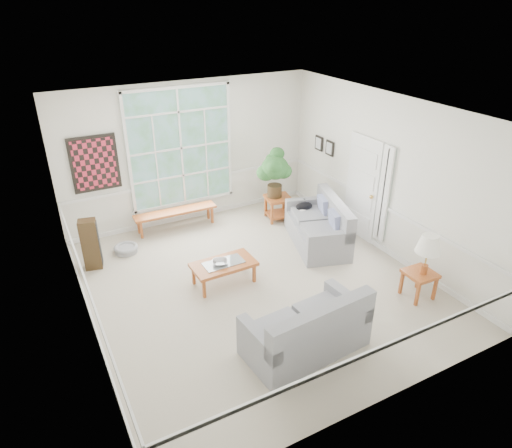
% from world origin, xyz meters
% --- Properties ---
extents(floor, '(5.50, 6.00, 0.01)m').
position_xyz_m(floor, '(0.00, 0.00, -0.01)').
color(floor, '#AFA492').
rests_on(floor, ground).
extents(ceiling, '(5.50, 6.00, 0.02)m').
position_xyz_m(ceiling, '(0.00, 0.00, 3.00)').
color(ceiling, white).
rests_on(ceiling, ground).
extents(wall_back, '(5.50, 0.02, 3.00)m').
position_xyz_m(wall_back, '(0.00, 3.00, 1.50)').
color(wall_back, white).
rests_on(wall_back, ground).
extents(wall_front, '(5.50, 0.02, 3.00)m').
position_xyz_m(wall_front, '(0.00, -3.00, 1.50)').
color(wall_front, white).
rests_on(wall_front, ground).
extents(wall_left, '(0.02, 6.00, 3.00)m').
position_xyz_m(wall_left, '(-2.75, 0.00, 1.50)').
color(wall_left, white).
rests_on(wall_left, ground).
extents(wall_right, '(0.02, 6.00, 3.00)m').
position_xyz_m(wall_right, '(2.75, 0.00, 1.50)').
color(wall_right, white).
rests_on(wall_right, ground).
extents(window_back, '(2.30, 0.08, 2.40)m').
position_xyz_m(window_back, '(-0.20, 2.96, 1.65)').
color(window_back, white).
rests_on(window_back, wall_back).
extents(entry_door, '(0.08, 0.90, 2.10)m').
position_xyz_m(entry_door, '(2.71, 0.60, 1.05)').
color(entry_door, white).
rests_on(entry_door, floor).
extents(door_sidelight, '(0.08, 0.26, 1.90)m').
position_xyz_m(door_sidelight, '(2.71, -0.03, 1.15)').
color(door_sidelight, white).
rests_on(door_sidelight, wall_right).
extents(wall_art, '(0.90, 0.06, 1.10)m').
position_xyz_m(wall_art, '(-1.95, 2.95, 1.60)').
color(wall_art, maroon).
rests_on(wall_art, wall_back).
extents(wall_frame_near, '(0.04, 0.26, 0.32)m').
position_xyz_m(wall_frame_near, '(2.71, 1.75, 1.55)').
color(wall_frame_near, black).
rests_on(wall_frame_near, wall_right).
extents(wall_frame_far, '(0.04, 0.26, 0.32)m').
position_xyz_m(wall_frame_far, '(2.71, 2.15, 1.55)').
color(wall_frame_far, black).
rests_on(wall_frame_far, wall_right).
extents(loveseat_right, '(1.37, 1.92, 0.94)m').
position_xyz_m(loveseat_right, '(1.73, 0.68, 0.47)').
color(loveseat_right, gray).
rests_on(loveseat_right, floor).
extents(loveseat_front, '(1.78, 1.02, 0.93)m').
position_xyz_m(loveseat_front, '(-0.16, -1.76, 0.46)').
color(loveseat_front, gray).
rests_on(loveseat_front, floor).
extents(coffee_table, '(1.10, 0.62, 0.40)m').
position_xyz_m(coffee_table, '(-0.49, 0.28, 0.20)').
color(coffee_table, '#A14D20').
rests_on(coffee_table, floor).
extents(pewter_bowl, '(0.42, 0.42, 0.08)m').
position_xyz_m(pewter_bowl, '(-0.55, 0.27, 0.44)').
color(pewter_bowl, '#9A9BA0').
rests_on(pewter_bowl, coffee_table).
extents(window_bench, '(1.76, 0.38, 0.41)m').
position_xyz_m(window_bench, '(-0.54, 2.65, 0.20)').
color(window_bench, '#A14D20').
rests_on(window_bench, floor).
extents(end_table, '(0.62, 0.62, 0.53)m').
position_xyz_m(end_table, '(1.61, 2.01, 0.27)').
color(end_table, '#A14D20').
rests_on(end_table, floor).
extents(houseplant, '(0.81, 0.81, 1.09)m').
position_xyz_m(houseplant, '(1.55, 2.07, 1.08)').
color(houseplant, '#275926').
rests_on(houseplant, end_table).
extents(side_table, '(0.48, 0.48, 0.48)m').
position_xyz_m(side_table, '(2.19, -1.59, 0.24)').
color(side_table, '#A14D20').
rests_on(side_table, floor).
extents(table_lamp, '(0.46, 0.46, 0.69)m').
position_xyz_m(table_lamp, '(2.20, -1.64, 0.82)').
color(table_lamp, white).
rests_on(table_lamp, side_table).
extents(pet_bed, '(0.60, 0.60, 0.14)m').
position_xyz_m(pet_bed, '(-1.74, 2.15, 0.07)').
color(pet_bed, gray).
rests_on(pet_bed, floor).
extents(floor_speaker, '(0.35, 0.30, 0.97)m').
position_xyz_m(floor_speaker, '(-2.40, 1.87, 0.48)').
color(floor_speaker, '#372613').
rests_on(floor_speaker, floor).
extents(cat, '(0.39, 0.29, 0.18)m').
position_xyz_m(cat, '(1.82, 1.29, 0.57)').
color(cat, black).
rests_on(cat, loveseat_right).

